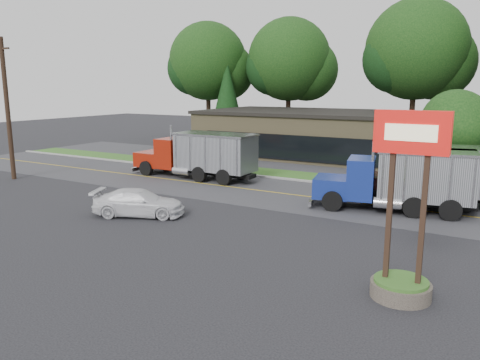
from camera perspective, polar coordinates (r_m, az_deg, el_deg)
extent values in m
plane|color=#343439|center=(22.58, -6.86, -5.84)|extent=(140.00, 140.00, 0.00)
cube|color=#4D4D52|center=(30.01, 3.49, -1.45)|extent=(60.00, 8.00, 0.02)
cube|color=gold|center=(30.01, 3.49, -1.45)|extent=(60.00, 0.12, 0.01)
cube|color=#9E9E99|center=(33.73, 6.69, -0.07)|extent=(60.00, 0.30, 0.12)
cube|color=#2F6422|center=(35.36, 7.86, 0.43)|extent=(60.00, 3.40, 0.03)
cube|color=#4D4D52|center=(39.97, 10.59, 1.60)|extent=(60.00, 7.00, 0.02)
cube|color=#897953|center=(44.82, 15.69, 5.00)|extent=(32.00, 12.00, 4.00)
cylinder|color=#382619|center=(37.35, -26.48, 7.67)|extent=(0.32, 0.32, 10.00)
cube|color=#382619|center=(37.40, -27.07, 14.08)|extent=(1.60, 0.12, 0.12)
cylinder|color=#6B6054|center=(16.22, 18.97, -12.53)|extent=(1.90, 1.90, 0.50)
cylinder|color=#2F6422|center=(16.11, 19.04, -11.55)|extent=(1.70, 1.70, 0.10)
cube|color=#332116|center=(15.54, 17.72, -4.31)|extent=(0.16, 0.16, 5.00)
cube|color=#332116|center=(15.37, 21.37, -4.72)|extent=(0.16, 0.16, 5.00)
cube|color=red|center=(14.97, 20.22, 5.48)|extent=(2.20, 0.35, 1.30)
cube|color=beige|center=(14.78, 20.09, 5.43)|extent=(1.50, 0.04, 0.50)
cube|color=beige|center=(15.15, 20.35, 5.54)|extent=(1.50, 0.04, 0.50)
cylinder|color=#382619|center=(59.40, -3.85, 7.44)|extent=(0.56, 0.56, 5.19)
sphere|color=black|center=(59.33, -3.94, 14.24)|extent=(9.49, 9.49, 9.49)
sphere|color=black|center=(59.32, -1.80, 13.12)|extent=(7.12, 7.12, 7.12)
sphere|color=black|center=(59.41, -5.64, 13.35)|extent=(6.53, 6.53, 6.53)
cylinder|color=#382619|center=(56.28, 5.86, 7.20)|extent=(0.56, 0.56, 5.21)
sphere|color=black|center=(56.22, 6.01, 14.41)|extent=(9.53, 9.53, 9.53)
sphere|color=black|center=(56.56, 8.19, 13.13)|extent=(7.15, 7.15, 7.15)
sphere|color=black|center=(56.00, 4.18, 13.54)|extent=(6.55, 6.55, 6.55)
cylinder|color=#382619|center=(52.12, 20.12, 6.42)|extent=(0.56, 0.56, 5.54)
sphere|color=black|center=(52.11, 20.70, 14.68)|extent=(10.13, 10.13, 10.13)
sphere|color=black|center=(52.99, 22.91, 13.08)|extent=(7.60, 7.60, 7.60)
sphere|color=black|center=(51.42, 18.65, 13.80)|extent=(6.96, 6.96, 6.96)
cylinder|color=#382619|center=(55.75, -1.54, 5.04)|extent=(0.44, 0.44, 1.00)
cone|color=black|center=(55.43, -1.57, 10.03)|extent=(4.28, 4.28, 8.75)
cylinder|color=#382619|center=(32.79, 24.29, 0.73)|extent=(0.56, 0.56, 2.34)
sphere|color=black|center=(32.41, 24.75, 6.25)|extent=(4.27, 4.27, 4.27)
sphere|color=black|center=(32.92, 26.15, 5.26)|extent=(3.20, 3.20, 3.20)
sphere|color=black|center=(32.12, 23.43, 5.60)|extent=(2.94, 2.94, 2.94)
cube|color=black|center=(34.44, -5.26, 1.16)|extent=(9.41, 1.10, 0.28)
cube|color=#9A1C0B|center=(36.87, -10.43, 2.56)|extent=(2.27, 2.32, 1.10)
cube|color=#9A1C0B|center=(35.61, -8.23, 3.30)|extent=(1.66, 2.42, 2.20)
cube|color=black|center=(36.01, -9.13, 4.00)|extent=(0.08, 2.10, 0.90)
cube|color=silver|center=(33.29, -3.02, 3.36)|extent=(5.64, 2.56, 2.50)
cube|color=silver|center=(33.14, -3.04, 5.59)|extent=(5.80, 2.71, 0.12)
cylinder|color=black|center=(37.69, -9.02, 1.95)|extent=(1.10, 0.36, 1.10)
cylinder|color=black|center=(35.98, -11.35, 1.42)|extent=(1.10, 0.36, 1.10)
cylinder|color=black|center=(34.26, -1.36, 1.15)|extent=(1.10, 0.36, 1.10)
cylinder|color=black|center=(32.36, -3.52, 0.52)|extent=(1.10, 0.36, 1.10)
cube|color=black|center=(26.65, 18.50, -2.42)|extent=(7.97, 2.59, 0.28)
cube|color=navy|center=(26.71, 11.17, -0.80)|extent=(2.32, 2.64, 1.10)
cube|color=navy|center=(26.46, 14.56, 0.26)|extent=(1.84, 2.63, 2.20)
cube|color=black|center=(26.43, 13.30, 1.19)|extent=(0.49, 2.07, 0.90)
cube|color=silver|center=(26.41, 21.68, 0.46)|extent=(5.15, 3.41, 2.50)
cube|color=silver|center=(26.21, 21.89, 3.25)|extent=(5.33, 3.59, 0.12)
cylinder|color=black|center=(27.93, 11.79, -1.45)|extent=(1.15, 0.57, 1.10)
cylinder|color=black|center=(25.70, 11.18, -2.53)|extent=(1.15, 0.57, 1.10)
cylinder|color=black|center=(27.84, 22.05, -2.09)|extent=(1.15, 0.57, 1.10)
cylinder|color=black|center=(25.61, 22.35, -3.24)|extent=(1.15, 0.57, 1.10)
cube|color=black|center=(28.53, 23.53, -1.90)|extent=(8.11, 3.05, 0.28)
cube|color=black|center=(28.10, 16.49, -0.45)|extent=(2.47, 2.72, 1.10)
cube|color=black|center=(28.08, 19.80, 0.58)|extent=(1.98, 2.68, 2.20)
cube|color=black|center=(27.96, 18.59, 1.45)|extent=(0.60, 2.05, 0.90)
cube|color=silver|center=(28.51, 26.57, 0.81)|extent=(5.34, 3.66, 2.50)
cube|color=silver|center=(28.32, 26.80, 3.40)|extent=(5.52, 3.85, 0.12)
cylinder|color=black|center=(29.34, 16.73, -1.08)|extent=(1.15, 0.62, 1.10)
cylinder|color=black|center=(27.10, 16.84, -2.09)|extent=(1.15, 0.62, 1.10)
cylinder|color=black|center=(29.95, 26.57, -1.56)|extent=(1.15, 0.62, 1.10)
imported|color=white|center=(24.96, -12.22, -2.71)|extent=(5.11, 3.70, 1.38)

